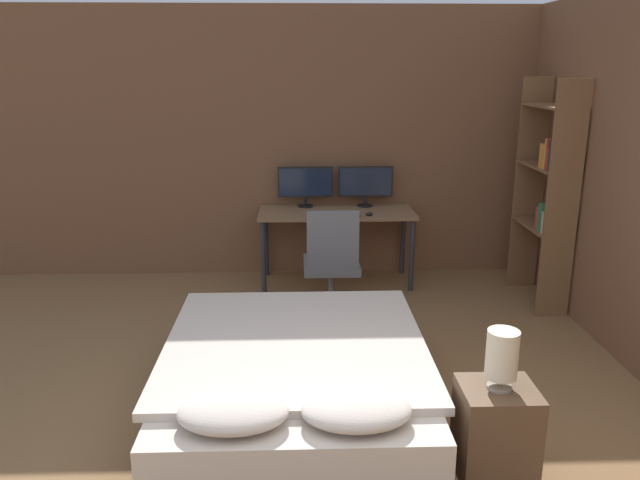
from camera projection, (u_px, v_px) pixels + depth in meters
wall_back at (339, 144)px, 6.35m from camera, size 12.00×0.06×2.70m
bed at (296, 385)px, 3.82m from camera, size 1.60×1.99×0.57m
nightstand at (495, 437)px, 3.23m from camera, size 0.38×0.35×0.57m
bedside_lamp at (502, 355)px, 3.10m from camera, size 0.16×0.16×0.31m
desk at (336, 220)px, 6.17m from camera, size 1.53×0.63×0.74m
monitor_left at (305, 184)px, 6.27m from camera, size 0.55×0.16×0.41m
monitor_right at (365, 183)px, 6.29m from camera, size 0.55×0.16×0.41m
keyboard at (338, 215)px, 5.94m from camera, size 0.42×0.13×0.02m
computer_mouse at (369, 214)px, 5.95m from camera, size 0.07×0.05×0.04m
office_chair at (332, 271)px, 5.50m from camera, size 0.52×0.52×0.96m
bookshelf at (549, 185)px, 5.50m from camera, size 0.28×0.80×2.03m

